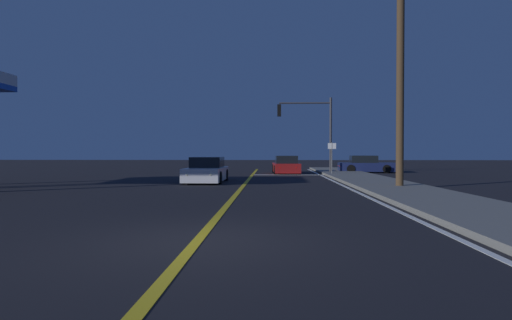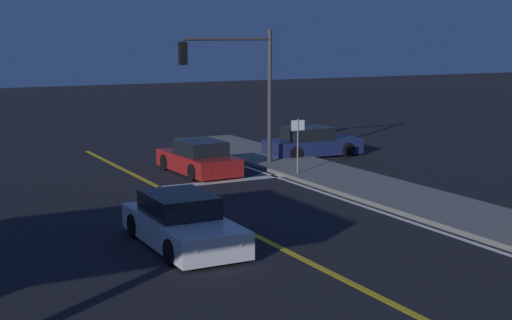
# 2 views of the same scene
# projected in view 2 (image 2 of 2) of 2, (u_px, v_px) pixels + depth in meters

# --- Properties ---
(lane_line_center) EXTENTS (0.20, 40.55, 0.01)m
(lane_line_center) POSITION_uv_depth(u_px,v_px,m) (315.00, 265.00, 17.80)
(lane_line_center) COLOR gold
(lane_line_center) RESTS_ON ground
(lane_line_edge_right) EXTENTS (0.16, 40.55, 0.01)m
(lane_line_edge_right) POSITION_uv_depth(u_px,v_px,m) (464.00, 240.00, 20.00)
(lane_line_edge_right) COLOR white
(lane_line_edge_right) RESTS_ON ground
(stop_bar) EXTENTS (5.01, 0.50, 0.01)m
(stop_bar) POSITION_uv_depth(u_px,v_px,m) (223.00, 182.00, 28.04)
(stop_bar) COLOR white
(stop_bar) RESTS_ON ground
(car_lead_oncoming_red) EXTENTS (2.07, 4.34, 1.34)m
(car_lead_oncoming_red) POSITION_uv_depth(u_px,v_px,m) (199.00, 159.00, 29.70)
(car_lead_oncoming_red) COLOR maroon
(car_lead_oncoming_red) RESTS_ON ground
(car_far_approaching_white) EXTENTS (1.99, 4.62, 1.34)m
(car_far_approaching_white) POSITION_uv_depth(u_px,v_px,m) (182.00, 223.00, 19.44)
(car_far_approaching_white) COLOR silver
(car_far_approaching_white) RESTS_ON ground
(car_mid_block_navy) EXTENTS (4.44, 2.12, 1.34)m
(car_mid_block_navy) POSITION_uv_depth(u_px,v_px,m) (311.00, 143.00, 34.01)
(car_mid_block_navy) COLOR navy
(car_mid_block_navy) RESTS_ON ground
(traffic_signal_near_right) EXTENTS (4.11, 0.28, 5.72)m
(traffic_signal_near_right) POSITION_uv_depth(u_px,v_px,m) (238.00, 76.00, 30.27)
(traffic_signal_near_right) COLOR #38383D
(traffic_signal_near_right) RESTS_ON ground
(street_sign_corner) EXTENTS (0.56, 0.07, 2.28)m
(street_sign_corner) POSITION_uv_depth(u_px,v_px,m) (298.00, 138.00, 28.75)
(street_sign_corner) COLOR slate
(street_sign_corner) RESTS_ON ground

